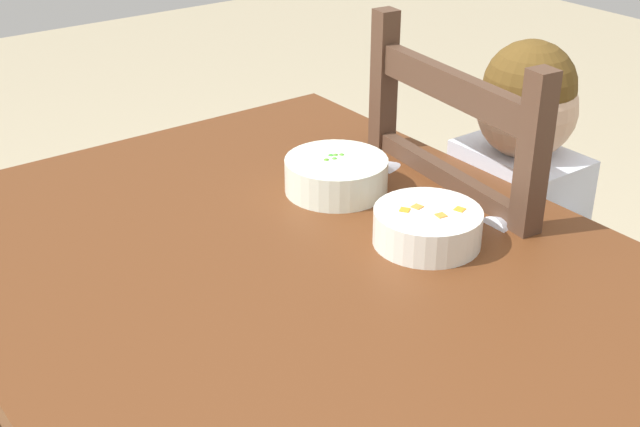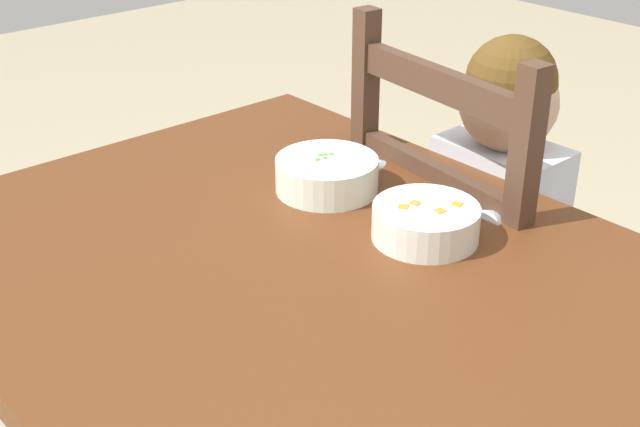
{
  "view_description": "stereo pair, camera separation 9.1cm",
  "coord_description": "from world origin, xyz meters",
  "px_view_note": "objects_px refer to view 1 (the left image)",
  "views": [
    {
      "loc": [
        0.84,
        -0.58,
        1.32
      ],
      "look_at": [
        -0.02,
        0.05,
        0.76
      ],
      "focal_mm": 48.03,
      "sensor_mm": 36.0,
      "label": 1
    },
    {
      "loc": [
        0.79,
        -0.65,
        1.32
      ],
      "look_at": [
        -0.02,
        0.05,
        0.76
      ],
      "focal_mm": 48.03,
      "sensor_mm": 36.0,
      "label": 2
    }
  ],
  "objects_px": {
    "dining_chair": "(494,297)",
    "spoon": "(408,216)",
    "bowl_of_peas": "(336,174)",
    "bowl_of_carrots": "(427,226)",
    "dining_table": "(298,328)",
    "child_figure": "(504,220)"
  },
  "relations": [
    {
      "from": "dining_chair",
      "to": "spoon",
      "type": "relative_size",
      "value": 7.1
    },
    {
      "from": "bowl_of_peas",
      "to": "bowl_of_carrots",
      "type": "height_order",
      "value": "bowl_of_peas"
    },
    {
      "from": "dining_table",
      "to": "child_figure",
      "type": "relative_size",
      "value": 1.19
    },
    {
      "from": "bowl_of_peas",
      "to": "spoon",
      "type": "distance_m",
      "value": 0.15
    },
    {
      "from": "dining_chair",
      "to": "bowl_of_carrots",
      "type": "bearing_deg",
      "value": -68.96
    },
    {
      "from": "dining_table",
      "to": "child_figure",
      "type": "distance_m",
      "value": 0.48
    },
    {
      "from": "dining_chair",
      "to": "bowl_of_carrots",
      "type": "height_order",
      "value": "dining_chair"
    },
    {
      "from": "dining_table",
      "to": "dining_chair",
      "type": "distance_m",
      "value": 0.5
    },
    {
      "from": "child_figure",
      "to": "spoon",
      "type": "height_order",
      "value": "child_figure"
    },
    {
      "from": "spoon",
      "to": "dining_table",
      "type": "bearing_deg",
      "value": -88.39
    },
    {
      "from": "dining_chair",
      "to": "child_figure",
      "type": "bearing_deg",
      "value": -20.79
    },
    {
      "from": "child_figure",
      "to": "bowl_of_peas",
      "type": "xyz_separation_m",
      "value": [
        -0.11,
        -0.29,
        0.13
      ]
    },
    {
      "from": "dining_table",
      "to": "spoon",
      "type": "xyz_separation_m",
      "value": [
        -0.01,
        0.21,
        0.12
      ]
    },
    {
      "from": "child_figure",
      "to": "bowl_of_peas",
      "type": "distance_m",
      "value": 0.34
    },
    {
      "from": "bowl_of_peas",
      "to": "dining_chair",
      "type": "bearing_deg",
      "value": 71.01
    },
    {
      "from": "bowl_of_peas",
      "to": "bowl_of_carrots",
      "type": "xyz_separation_m",
      "value": [
        0.22,
        0.0,
        -0.0
      ]
    },
    {
      "from": "child_figure",
      "to": "spoon",
      "type": "relative_size",
      "value": 6.89
    },
    {
      "from": "bowl_of_peas",
      "to": "spoon",
      "type": "relative_size",
      "value": 1.23
    },
    {
      "from": "child_figure",
      "to": "bowl_of_carrots",
      "type": "bearing_deg",
      "value": -69.84
    },
    {
      "from": "dining_table",
      "to": "bowl_of_peas",
      "type": "bearing_deg",
      "value": 129.49
    },
    {
      "from": "child_figure",
      "to": "bowl_of_peas",
      "type": "bearing_deg",
      "value": -110.17
    },
    {
      "from": "bowl_of_peas",
      "to": "bowl_of_carrots",
      "type": "distance_m",
      "value": 0.22
    }
  ]
}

